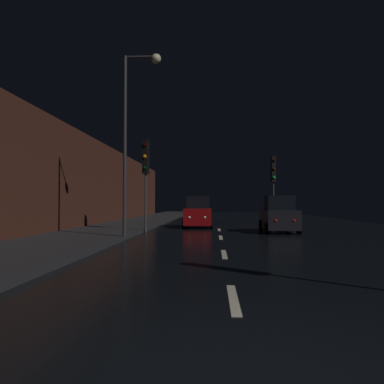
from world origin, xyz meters
TOP-DOWN VIEW (x-y plane):
  - ground at (0.00, 24.50)m, footprint 25.19×84.00m
  - sidewalk_left at (-6.40, 24.50)m, footprint 4.40×84.00m
  - building_facade_left at (-9.00, 21.00)m, footprint 0.80×63.00m
  - lane_centerline at (0.00, 11.94)m, footprint 0.16×19.88m
  - traffic_light_far_right at (4.10, 26.16)m, footprint 0.35×0.48m
  - traffic_light_far_left at (-4.10, 18.21)m, footprint 0.36×0.48m
  - streetlamp_overhead at (-3.88, 13.84)m, footprint 1.70×0.44m
  - car_approaching_headlights at (-1.35, 22.96)m, footprint 1.91×4.13m
  - car_parked_right_far at (3.30, 18.79)m, footprint 1.86×4.04m

SIDE VIEW (x-z plane):
  - ground at x=0.00m, z-range -0.02..0.00m
  - lane_centerline at x=0.00m, z-range 0.00..0.01m
  - sidewalk_left at x=-6.40m, z-range 0.00..0.15m
  - car_parked_right_far at x=3.30m, z-range -0.09..1.95m
  - car_approaching_headlights at x=-1.35m, z-range -0.09..1.99m
  - building_facade_left at x=-9.00m, z-range 0.00..6.12m
  - traffic_light_far_right at x=4.10m, z-range 1.17..6.26m
  - traffic_light_far_left at x=-4.10m, z-range 1.19..6.34m
  - streetlamp_overhead at x=-3.88m, z-range 1.24..9.56m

